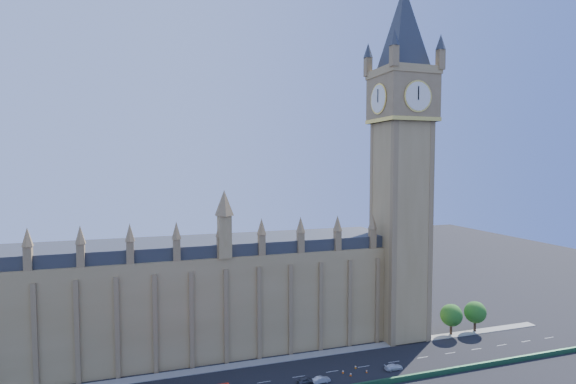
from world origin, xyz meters
name	(u,v)px	position (x,y,z in m)	size (l,w,h in m)	color
ground	(282,379)	(0.00, 0.00, 0.00)	(400.00, 400.00, 0.00)	black
palace_westminster	(158,299)	(-25.00, 22.00, 13.86)	(120.00, 20.00, 28.00)	olive
elizabeth_tower	(402,136)	(38.00, 13.99, 54.56)	(20.59, 20.59, 105.00)	olive
kerb_north	(270,361)	(0.00, 9.50, 0.08)	(160.00, 3.00, 0.16)	gray
tree_east_near	(452,315)	(52.22, 10.08, 5.64)	(6.00, 6.00, 8.50)	#382619
tree_east_far	(476,312)	(60.22, 10.08, 5.64)	(6.00, 6.00, 8.50)	#382619
car_grey	(306,381)	(4.36, -3.44, 0.65)	(1.54, 3.83, 1.30)	#42434A
car_silver	(321,380)	(7.71, -4.04, 0.65)	(1.37, 3.92, 1.29)	#B5B9BE
car_white	(394,367)	(25.77, -3.57, 0.63)	(1.78, 4.37, 1.27)	white
cone_a	(367,371)	(19.17, -2.98, 0.33)	(0.45, 0.45, 0.67)	black
cone_b	(356,367)	(17.77, -0.29, 0.36)	(0.46, 0.46, 0.73)	black
cone_c	(343,372)	(14.00, -1.56, 0.36)	(0.57, 0.57, 0.73)	black
cone_d	(351,374)	(15.06, -3.30, 0.39)	(0.62, 0.62, 0.78)	black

